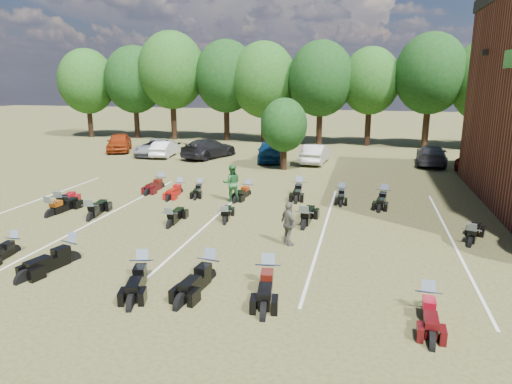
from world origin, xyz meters
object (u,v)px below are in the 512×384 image
(motorcycle_3, at_px, (209,280))
(motorcycle_7, at_px, (60,210))
(car_0, at_px, (119,142))
(person_green, at_px, (232,183))
(person_grey, at_px, (289,224))
(car_4, at_px, (270,151))
(motorcycle_14, at_px, (161,188))

(motorcycle_3, height_order, motorcycle_7, motorcycle_3)
(car_0, xyz_separation_m, motorcycle_3, (16.37, -23.10, -0.79))
(person_green, relative_size, person_grey, 1.13)
(motorcycle_3, bearing_deg, person_grey, 69.03)
(person_grey, xyz_separation_m, motorcycle_3, (-1.90, -3.66, -0.85))
(motorcycle_7, bearing_deg, car_4, -127.69)
(motorcycle_3, bearing_deg, person_green, 108.70)
(person_green, xyz_separation_m, motorcycle_3, (2.03, -9.33, -0.96))
(motorcycle_7, bearing_deg, motorcycle_3, 135.38)
(car_4, xyz_separation_m, person_green, (0.58, -12.08, 0.19))
(car_0, xyz_separation_m, car_4, (13.76, -1.69, -0.02))
(car_0, height_order, car_4, car_0)
(motorcycle_14, bearing_deg, car_0, 129.31)
(motorcycle_3, distance_m, motorcycle_14, 13.12)
(person_green, bearing_deg, car_4, -105.85)
(motorcycle_14, bearing_deg, motorcycle_7, -115.55)
(car_0, distance_m, person_green, 19.88)
(car_4, distance_m, motorcycle_7, 17.20)
(motorcycle_14, bearing_deg, car_4, 68.21)
(car_4, bearing_deg, car_0, 161.62)
(person_green, bearing_deg, motorcycle_7, 7.06)
(person_green, height_order, person_grey, person_green)
(car_4, height_order, motorcycle_14, car_4)
(car_0, distance_m, car_4, 13.86)
(car_4, height_order, person_grey, person_grey)
(car_4, relative_size, motorcycle_14, 1.91)
(car_0, xyz_separation_m, person_grey, (18.26, -19.45, 0.06))
(car_4, distance_m, person_green, 12.10)
(person_grey, relative_size, motorcycle_7, 0.69)
(person_grey, height_order, motorcycle_7, person_grey)
(car_0, bearing_deg, person_green, -67.90)
(person_green, distance_m, motorcycle_3, 9.60)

